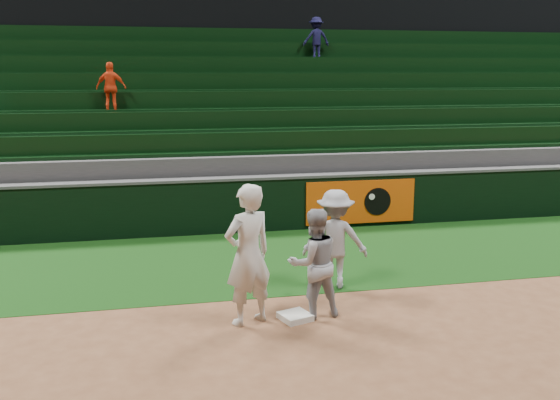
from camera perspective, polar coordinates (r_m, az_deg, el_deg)
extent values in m
plane|color=brown|center=(9.26, -0.22, -10.90)|extent=(70.00, 70.00, 0.00)
cube|color=black|center=(12.04, -3.13, -5.49)|extent=(36.00, 4.20, 0.01)
cube|color=black|center=(26.00, -8.42, 16.97)|extent=(40.00, 12.00, 12.00)
cube|color=white|center=(9.26, 1.39, -10.61)|extent=(0.52, 0.52, 0.09)
imported|color=silver|center=(8.83, -2.94, -5.02)|extent=(0.88, 0.75, 2.04)
imported|color=#989AA2|center=(9.15, 3.10, -5.78)|extent=(0.87, 0.72, 1.63)
imported|color=#9497A0|center=(10.36, 5.06, -3.58)|extent=(1.20, 0.90, 1.66)
cube|color=black|center=(14.00, -4.54, -0.54)|extent=(36.00, 0.35, 1.20)
cube|color=#D84C0A|center=(14.50, 7.39, -0.17)|extent=(2.60, 0.05, 1.00)
cylinder|color=black|center=(14.61, 8.91, -0.13)|extent=(0.64, 0.02, 0.64)
cylinder|color=white|center=(14.51, 8.40, 0.29)|extent=(0.14, 0.02, 0.14)
cube|color=#424244|center=(13.88, -4.59, 1.96)|extent=(36.00, 0.40, 0.06)
cube|color=#343436|center=(14.66, -4.93, 0.91)|extent=(36.00, 0.85, 1.65)
cube|color=black|center=(14.75, -5.12, 5.20)|extent=(36.00, 0.14, 0.50)
cube|color=black|center=(14.61, -5.03, 4.31)|extent=(36.00, 0.45, 0.08)
cube|color=#343436|center=(15.45, -5.33, 2.31)|extent=(36.00, 0.85, 2.10)
cube|color=black|center=(15.55, -5.53, 7.19)|extent=(36.00, 0.14, 0.50)
cube|color=black|center=(15.40, -5.45, 6.36)|extent=(36.00, 0.45, 0.08)
cube|color=#343436|center=(16.25, -5.70, 3.57)|extent=(36.00, 0.85, 2.55)
cube|color=black|center=(16.36, -5.91, 8.98)|extent=(36.00, 0.14, 0.50)
cube|color=black|center=(16.21, -5.82, 8.21)|extent=(36.00, 0.45, 0.08)
cube|color=#343436|center=(17.06, -6.03, 4.71)|extent=(36.00, 0.85, 3.00)
cube|color=black|center=(17.19, -6.25, 10.60)|extent=(36.00, 0.14, 0.50)
cube|color=black|center=(17.03, -6.17, 9.89)|extent=(36.00, 0.45, 0.08)
cube|color=#343436|center=(17.88, -6.33, 5.74)|extent=(36.00, 0.85, 3.45)
cube|color=black|center=(18.04, -6.56, 12.08)|extent=(36.00, 0.14, 0.50)
cube|color=black|center=(17.87, -6.49, 11.41)|extent=(36.00, 0.45, 0.08)
cube|color=#343436|center=(18.70, -6.61, 6.69)|extent=(36.00, 0.85, 3.90)
cube|color=black|center=(18.89, -6.84, 13.41)|extent=(36.00, 0.14, 0.50)
cube|color=black|center=(18.72, -6.78, 12.79)|extent=(36.00, 0.45, 0.08)
cube|color=#343436|center=(19.52, -6.86, 7.56)|extent=(36.00, 0.85, 4.35)
cube|color=black|center=(19.76, -7.11, 14.64)|extent=(36.00, 0.14, 0.50)
cube|color=black|center=(19.58, -7.05, 14.05)|extent=(36.00, 0.45, 0.08)
imported|color=red|center=(15.98, -15.19, 9.90)|extent=(0.77, 0.44, 1.24)
imported|color=black|center=(19.20, 3.33, 14.54)|extent=(0.82, 0.50, 1.23)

